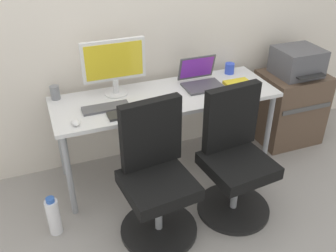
{
  "coord_description": "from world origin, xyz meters",
  "views": [
    {
      "loc": [
        -0.92,
        -2.44,
        2.01
      ],
      "look_at": [
        0.0,
        -0.05,
        0.47
      ],
      "focal_mm": 40.22,
      "sensor_mm": 36.0,
      "label": 1
    }
  ],
  "objects": [
    {
      "name": "keyboard_by_monitor",
      "position": [
        -0.33,
        -0.19,
        0.73
      ],
      "size": [
        0.34,
        0.12,
        0.02
      ],
      "primitive_type": "cube",
      "color": "#2D2D2D",
      "rests_on": "desk"
    },
    {
      "name": "office_chair_right",
      "position": [
        0.3,
        -0.58,
        0.42
      ],
      "size": [
        0.54,
        0.54,
        0.94
      ],
      "color": "black",
      "rests_on": "ground"
    },
    {
      "name": "open_laptop",
      "position": [
        0.33,
        0.08,
        0.77
      ],
      "size": [
        0.31,
        0.28,
        0.22
      ],
      "color": "#4C4C51",
      "rests_on": "desk"
    },
    {
      "name": "side_cabinet",
      "position": [
        1.26,
        0.06,
        0.34
      ],
      "size": [
        0.56,
        0.46,
        0.67
      ],
      "color": "brown",
      "rests_on": "ground"
    },
    {
      "name": "mouse_by_monitor",
      "position": [
        -0.01,
        -0.23,
        0.73
      ],
      "size": [
        0.06,
        0.1,
        0.03
      ],
      "primitive_type": "ellipsoid",
      "color": "#B7B7B7",
      "rests_on": "desk"
    },
    {
      "name": "water_bottle_on_floor",
      "position": [
        -0.97,
        -0.4,
        0.15
      ],
      "size": [
        0.09,
        0.09,
        0.31
      ],
      "color": "white",
      "rests_on": "ground"
    },
    {
      "name": "desk",
      "position": [
        0.0,
        0.0,
        0.65
      ],
      "size": [
        1.74,
        0.6,
        0.72
      ],
      "color": "silver",
      "rests_on": "ground"
    },
    {
      "name": "pen_cup",
      "position": [
        -0.8,
        0.24,
        0.77
      ],
      "size": [
        0.07,
        0.07,
        0.1
      ],
      "primitive_type": "cylinder",
      "color": "slate",
      "rests_on": "desk"
    },
    {
      "name": "keyboard_by_laptop",
      "position": [
        -0.48,
        -0.05,
        0.73
      ],
      "size": [
        0.34,
        0.12,
        0.02
      ],
      "primitive_type": "cube",
      "color": "#515156",
      "rests_on": "desk"
    },
    {
      "name": "mouse_by_laptop",
      "position": [
        -0.72,
        -0.2,
        0.73
      ],
      "size": [
        0.06,
        0.1,
        0.03
      ],
      "primitive_type": "ellipsoid",
      "color": "silver",
      "rests_on": "desk"
    },
    {
      "name": "ground_plane",
      "position": [
        0.0,
        0.0,
        0.0
      ],
      "size": [
        5.28,
        5.28,
        0.0
      ],
      "primitive_type": "plane",
      "color": "gray"
    },
    {
      "name": "desktop_monitor",
      "position": [
        -0.35,
        0.16,
        0.97
      ],
      "size": [
        0.48,
        0.18,
        0.43
      ],
      "color": "silver",
      "rests_on": "desk"
    },
    {
      "name": "office_chair_left",
      "position": [
        -0.29,
        -0.58,
        0.42
      ],
      "size": [
        0.54,
        0.54,
        0.94
      ],
      "color": "black",
      "rests_on": "ground"
    },
    {
      "name": "printer",
      "position": [
        1.26,
        0.06,
        0.79
      ],
      "size": [
        0.38,
        0.4,
        0.24
      ],
      "color": "#515156",
      "rests_on": "side_cabinet"
    },
    {
      "name": "coffee_mug",
      "position": [
        0.66,
        0.2,
        0.76
      ],
      "size": [
        0.08,
        0.08,
        0.09
      ],
      "primitive_type": "cylinder",
      "color": "blue",
      "rests_on": "desk"
    },
    {
      "name": "back_wall",
      "position": [
        0.0,
        0.38,
        1.3
      ],
      "size": [
        4.4,
        0.04,
        2.6
      ],
      "primitive_type": "cube",
      "color": "silver",
      "rests_on": "ground"
    },
    {
      "name": "notebook",
      "position": [
        0.61,
        -0.04,
        0.73
      ],
      "size": [
        0.21,
        0.15,
        0.03
      ],
      "primitive_type": "cube",
      "color": "yellow",
      "rests_on": "desk"
    }
  ]
}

